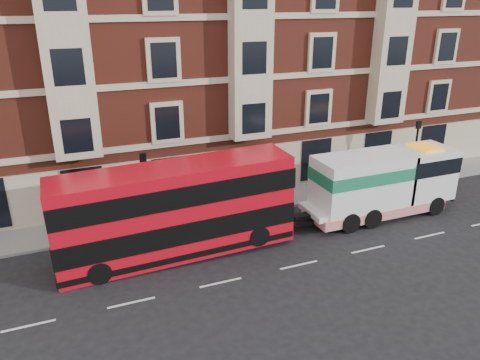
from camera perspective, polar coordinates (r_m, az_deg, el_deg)
name	(u,v)px	position (r m, az deg, el deg)	size (l,w,h in m)	color
ground	(299,265)	(23.03, 7.20, -10.25)	(120.00, 120.00, 0.00)	black
sidewalk	(241,204)	(28.98, 0.09, -2.94)	(90.00, 3.00, 0.15)	slate
victorian_terrace	(207,28)	(33.68, -4.10, 18.03)	(45.00, 12.00, 20.40)	maroon
lamp_post_west	(145,186)	(25.29, -11.49, -0.73)	(0.35, 0.15, 4.35)	black
lamp_post_east	(415,148)	(33.22, 20.60, 3.68)	(0.35, 0.15, 4.35)	black
double_decker_bus	(176,209)	(22.80, -7.83, -3.57)	(11.52, 2.65, 4.67)	red
tow_truck	(380,183)	(28.07, 16.75, -0.37)	(9.23, 2.73, 3.84)	white
pedestrian	(117,210)	(26.68, -14.78, -3.61)	(0.66, 0.43, 1.82)	black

